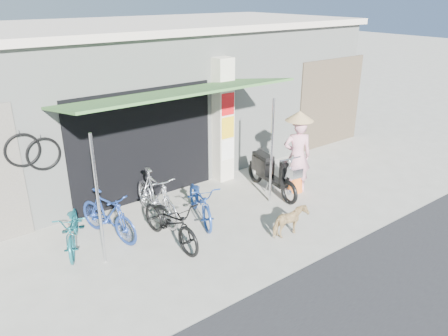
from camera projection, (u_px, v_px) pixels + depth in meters
ground at (262, 227)px, 8.77m from camera, size 80.00×80.00×0.00m
bicycle_shop at (139, 93)px, 11.83m from camera, size 12.30×5.30×3.66m
shop_pillar at (222, 121)px, 10.49m from camera, size 0.42×0.44×3.00m
awning at (176, 95)px, 8.52m from camera, size 4.60×1.88×2.72m
neighbour_right at (331, 103)px, 12.99m from camera, size 2.60×0.06×2.60m
bike_teal at (73, 228)px, 7.92m from camera, size 1.09×1.63×0.81m
bike_blue at (108, 215)px, 8.23m from camera, size 0.85×1.65×0.95m
bike_black at (170, 221)px, 8.05m from camera, size 0.69×1.76×0.91m
bike_silver at (156, 196)px, 8.86m from camera, size 0.55×1.78×1.06m
bike_navy at (201, 200)px, 8.90m from camera, size 1.08×1.74×0.87m
street_dog at (290, 222)px, 8.34m from camera, size 0.73×0.35×0.61m
moped at (271, 173)px, 10.11m from camera, size 0.57×1.90×1.08m
nun at (297, 153)px, 10.00m from camera, size 0.77×0.71×1.94m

